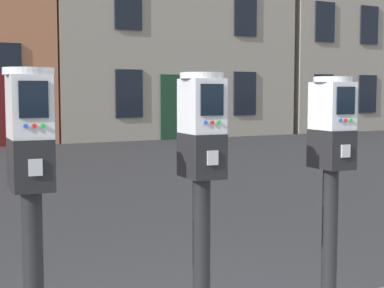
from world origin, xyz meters
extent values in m
cube|color=black|center=(-1.15, -0.19, 1.21)|extent=(0.19, 0.25, 0.22)
cube|color=#A5A8AD|center=(-1.16, -0.32, 1.21)|extent=(0.06, 0.02, 0.07)
cube|color=#B7BABF|center=(-1.15, -0.19, 1.46)|extent=(0.19, 0.24, 0.27)
cube|color=black|center=(-1.16, -0.31, 1.49)|extent=(0.12, 0.02, 0.15)
cylinder|color=blue|center=(-1.19, -0.31, 1.38)|extent=(0.02, 0.01, 0.02)
cylinder|color=red|center=(-1.16, -0.31, 1.38)|extent=(0.02, 0.01, 0.02)
cylinder|color=green|center=(-1.12, -0.32, 1.38)|extent=(0.02, 0.01, 0.02)
cylinder|color=#B7BABF|center=(-1.15, -0.19, 1.61)|extent=(0.23, 0.23, 0.03)
cylinder|color=black|center=(-0.30, -0.19, 0.62)|extent=(0.10, 0.10, 0.95)
cube|color=black|center=(-0.30, -0.19, 1.20)|extent=(0.19, 0.25, 0.22)
cube|color=#A5A8AD|center=(-0.31, -0.32, 1.20)|extent=(0.06, 0.02, 0.07)
cube|color=#B7BABF|center=(-0.30, -0.19, 1.45)|extent=(0.19, 0.24, 0.27)
cube|color=black|center=(-0.31, -0.31, 1.48)|extent=(0.12, 0.02, 0.15)
cylinder|color=blue|center=(-0.34, -0.31, 1.37)|extent=(0.02, 0.01, 0.02)
cylinder|color=red|center=(-0.31, -0.31, 1.37)|extent=(0.02, 0.01, 0.02)
cylinder|color=green|center=(-0.27, -0.32, 1.37)|extent=(0.02, 0.01, 0.02)
cylinder|color=#B7BABF|center=(-0.30, -0.19, 1.60)|extent=(0.23, 0.23, 0.03)
cylinder|color=black|center=(0.55, -0.19, 0.61)|extent=(0.10, 0.10, 0.95)
cube|color=black|center=(0.55, -0.19, 1.20)|extent=(0.19, 0.25, 0.22)
cube|color=#A5A8AD|center=(0.54, -0.32, 1.20)|extent=(0.06, 0.02, 0.07)
cube|color=#B7BABF|center=(0.55, -0.19, 1.44)|extent=(0.19, 0.24, 0.27)
cube|color=black|center=(0.54, -0.31, 1.47)|extent=(0.12, 0.02, 0.15)
cylinder|color=blue|center=(0.50, -0.31, 1.37)|extent=(0.02, 0.01, 0.02)
cylinder|color=red|center=(0.54, -0.31, 1.37)|extent=(0.02, 0.01, 0.02)
cylinder|color=green|center=(0.57, -0.32, 1.37)|extent=(0.02, 0.01, 0.02)
cylinder|color=#B7BABF|center=(0.55, -0.19, 1.59)|extent=(0.23, 0.23, 0.03)
cube|color=black|center=(1.65, 14.41, 2.11)|extent=(0.90, 0.06, 1.60)
cube|color=#591414|center=(1.58, 14.41, 1.05)|extent=(1.00, 0.07, 2.10)
cube|color=black|center=(5.39, 14.41, 1.49)|extent=(0.90, 0.06, 1.49)
cube|color=black|center=(9.70, 14.41, 1.49)|extent=(0.90, 0.06, 1.49)
cube|color=black|center=(5.39, 14.41, 4.20)|extent=(0.90, 0.06, 1.49)
cube|color=black|center=(9.70, 14.41, 4.20)|extent=(0.90, 0.06, 1.49)
cube|color=#193823|center=(6.96, 14.41, 1.05)|extent=(1.00, 0.07, 2.10)
cube|color=#9E9384|center=(15.47, 17.82, 5.33)|extent=(6.71, 6.75, 10.67)
cube|color=black|center=(13.24, 14.41, 1.47)|extent=(0.90, 0.06, 1.47)
cube|color=black|center=(15.47, 14.41, 1.47)|extent=(0.90, 0.06, 1.47)
cube|color=black|center=(13.24, 14.41, 4.13)|extent=(0.90, 0.06, 1.47)
cube|color=black|center=(15.47, 14.41, 4.13)|extent=(0.90, 0.06, 1.47)
cube|color=#591414|center=(14.01, 14.41, 1.05)|extent=(1.00, 0.07, 2.10)
camera|label=1|loc=(-1.75, -2.75, 1.52)|focal=55.43mm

